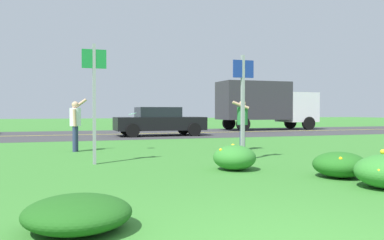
# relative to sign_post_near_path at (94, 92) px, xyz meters

# --- Properties ---
(ground_plane) EXTENTS (120.00, 120.00, 0.00)m
(ground_plane) POSITION_rel_sign_post_near_path_xyz_m (0.99, 2.67, -1.69)
(ground_plane) COLOR #387A2D
(highway_strip) EXTENTS (120.00, 9.23, 0.01)m
(highway_strip) POSITION_rel_sign_post_near_path_xyz_m (0.99, 12.27, -1.69)
(highway_strip) COLOR #38383A
(highway_strip) RESTS_ON ground
(highway_center_stripe) EXTENTS (120.00, 0.16, 0.00)m
(highway_center_stripe) POSITION_rel_sign_post_near_path_xyz_m (0.99, 12.27, -1.68)
(highway_center_stripe) COLOR yellow
(highway_center_stripe) RESTS_ON ground
(daylily_clump_mid_right) EXTENTS (1.13, 1.17, 0.36)m
(daylily_clump_mid_right) POSITION_rel_sign_post_near_path_xyz_m (-0.66, -5.29, -1.51)
(daylily_clump_mid_right) COLOR #1E5619
(daylily_clump_mid_right) RESTS_ON ground
(daylily_clump_front_left) EXTENTS (0.89, 0.97, 0.54)m
(daylily_clump_front_left) POSITION_rel_sign_post_near_path_xyz_m (2.72, -1.89, -1.43)
(daylily_clump_front_left) COLOR #337F2D
(daylily_clump_front_left) RESTS_ON ground
(daylily_clump_mid_center) EXTENTS (0.98, 1.03, 0.48)m
(daylily_clump_mid_center) POSITION_rel_sign_post_near_path_xyz_m (4.18, -3.41, -1.45)
(daylily_clump_mid_center) COLOR #23661E
(daylily_clump_mid_center) RESTS_ON ground
(sign_post_near_path) EXTENTS (0.56, 0.10, 2.81)m
(sign_post_near_path) POSITION_rel_sign_post_near_path_xyz_m (0.00, 0.00, 0.00)
(sign_post_near_path) COLOR #93969B
(sign_post_near_path) RESTS_ON ground
(sign_post_by_roadside) EXTENTS (0.56, 0.10, 2.65)m
(sign_post_by_roadside) POSITION_rel_sign_post_near_path_xyz_m (3.61, -0.47, -0.09)
(sign_post_by_roadside) COLOR #93969B
(sign_post_by_roadside) RESTS_ON ground
(person_thrower_white_shirt) EXTENTS (0.54, 0.52, 1.65)m
(person_thrower_white_shirt) POSITION_rel_sign_post_near_path_xyz_m (-0.27, 3.25, -0.77)
(person_thrower_white_shirt) COLOR silver
(person_thrower_white_shirt) RESTS_ON ground
(person_catcher_green_shirt) EXTENTS (0.59, 0.53, 1.59)m
(person_catcher_green_shirt) POSITION_rel_sign_post_near_path_xyz_m (4.80, 1.99, -0.74)
(person_catcher_green_shirt) COLOR #287038
(person_catcher_green_shirt) RESTS_ON ground
(frisbee_pale_blue) EXTENTS (0.25, 0.25, 0.09)m
(frisbee_pale_blue) POSITION_rel_sign_post_near_path_xyz_m (1.48, 3.15, -0.53)
(frisbee_pale_blue) COLOR #ADD6E5
(car_black_center_right) EXTENTS (4.50, 2.00, 1.45)m
(car_black_center_right) POSITION_rel_sign_post_near_path_xyz_m (4.15, 10.19, -0.95)
(car_black_center_right) COLOR black
(car_black_center_right) RESTS_ON ground
(box_truck_white) EXTENTS (6.70, 2.46, 3.20)m
(box_truck_white) POSITION_rel_sign_post_near_path_xyz_m (12.56, 14.34, 0.11)
(box_truck_white) COLOR silver
(box_truck_white) RESTS_ON ground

